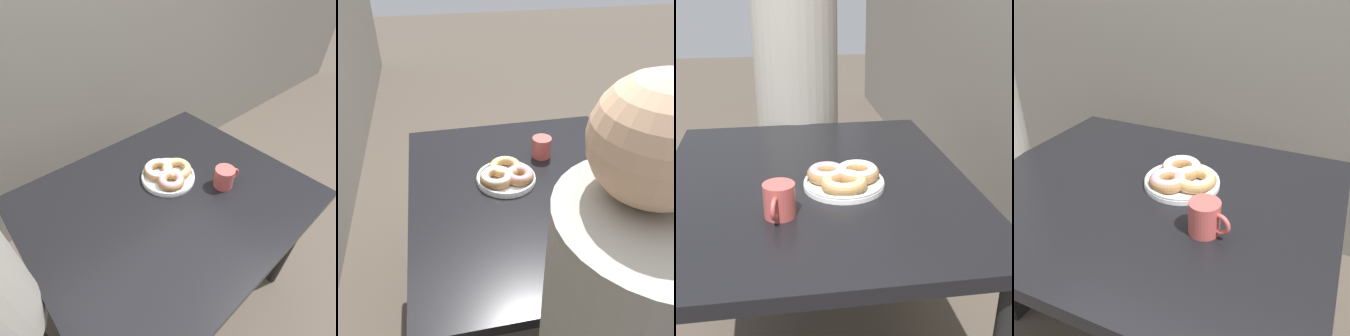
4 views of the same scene
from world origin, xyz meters
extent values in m
plane|color=#4C4238|center=(0.00, 0.00, 0.00)|extent=(14.00, 14.00, 0.00)
cube|color=black|center=(0.00, 0.16, 0.75)|extent=(1.11, 0.93, 0.04)
cylinder|color=black|center=(0.49, -0.24, 0.37)|extent=(0.05, 0.05, 0.73)
cylinder|color=black|center=(0.49, 0.56, 0.37)|extent=(0.05, 0.05, 0.73)
cylinder|color=white|center=(0.07, 0.24, 0.78)|extent=(0.24, 0.24, 0.01)
torus|color=white|center=(0.07, 0.24, 0.79)|extent=(0.23, 0.23, 0.01)
torus|color=#B2844C|center=(0.12, 0.23, 0.81)|extent=(0.19, 0.19, 0.04)
torus|color=#E0D17F|center=(0.12, 0.23, 0.81)|extent=(0.18, 0.18, 0.03)
torus|color=#9E7042|center=(0.05, 0.28, 0.81)|extent=(0.19, 0.19, 0.04)
torus|color=white|center=(0.05, 0.28, 0.81)|extent=(0.17, 0.17, 0.03)
torus|color=#9E7042|center=(0.05, 0.19, 0.81)|extent=(0.15, 0.15, 0.04)
torus|color=pink|center=(0.05, 0.19, 0.81)|extent=(0.14, 0.14, 0.03)
cylinder|color=#B74C47|center=(0.22, 0.05, 0.82)|extent=(0.08, 0.08, 0.09)
cylinder|color=#382114|center=(0.22, 0.05, 0.86)|extent=(0.07, 0.07, 0.00)
torus|color=#B74C47|center=(0.27, 0.04, 0.82)|extent=(0.06, 0.03, 0.06)
cylinder|color=gray|center=(-0.73, 0.15, 0.99)|extent=(0.36, 0.36, 0.55)
sphere|color=tan|center=(-0.68, 0.16, 1.37)|extent=(0.22, 0.22, 0.22)
camera|label=1|loc=(-0.49, -0.40, 1.57)|focal=28.00mm
camera|label=2|loc=(-1.12, 0.49, 1.65)|focal=40.00mm
camera|label=3|loc=(1.30, 0.05, 1.36)|focal=50.00mm
camera|label=4|loc=(0.49, -0.68, 1.38)|focal=40.00mm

